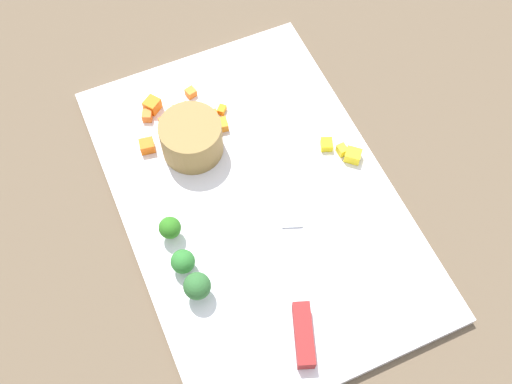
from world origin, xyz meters
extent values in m
plane|color=brown|center=(0.00, 0.00, 0.00)|extent=(4.00, 4.00, 0.00)
cube|color=white|center=(0.00, 0.00, 0.01)|extent=(0.47, 0.31, 0.01)
cylinder|color=olive|center=(0.09, 0.04, 0.04)|extent=(0.08, 0.08, 0.05)
cube|color=silver|center=(0.03, -0.05, 0.01)|extent=(0.19, 0.09, 0.00)
cube|color=maroon|center=(-0.18, 0.02, 0.02)|extent=(0.07, 0.04, 0.02)
cube|color=orange|center=(0.13, -0.01, 0.02)|extent=(0.02, 0.01, 0.01)
cube|color=orange|center=(0.17, 0.02, 0.02)|extent=(0.01, 0.01, 0.01)
cube|color=orange|center=(0.14, 0.06, 0.02)|extent=(0.01, 0.01, 0.01)
cube|color=orange|center=(0.15, 0.04, 0.02)|extent=(0.01, 0.01, 0.01)
cube|color=orange|center=(0.16, 0.08, 0.02)|extent=(0.02, 0.02, 0.01)
cube|color=orange|center=(0.17, 0.07, 0.02)|extent=(0.02, 0.02, 0.02)
cube|color=orange|center=(0.15, 0.03, 0.02)|extent=(0.02, 0.02, 0.01)
cube|color=orange|center=(0.11, 0.00, 0.02)|extent=(0.02, 0.02, 0.01)
cube|color=orange|center=(0.11, 0.10, 0.02)|extent=(0.02, 0.02, 0.01)
cube|color=orange|center=(0.12, 0.01, 0.02)|extent=(0.02, 0.02, 0.01)
cube|color=yellow|center=(0.01, -0.12, 0.02)|extent=(0.01, 0.01, 0.01)
cube|color=yellow|center=(0.03, -0.11, 0.02)|extent=(0.02, 0.02, 0.01)
cube|color=yellow|center=(0.00, -0.13, 0.02)|extent=(0.02, 0.03, 0.01)
cylinder|color=#90BF67|center=(-0.05, 0.11, 0.02)|extent=(0.01, 0.01, 0.01)
sphere|color=#2F772F|center=(-0.05, 0.11, 0.03)|extent=(0.03, 0.03, 0.03)
cylinder|color=#83BE6B|center=(-0.09, 0.11, 0.02)|extent=(0.01, 0.01, 0.02)
sphere|color=#2F6731|center=(-0.09, 0.11, 0.04)|extent=(0.03, 0.03, 0.03)
cylinder|color=#8DBA5A|center=(-0.01, 0.11, 0.02)|extent=(0.01, 0.01, 0.01)
sphere|color=#2E741E|center=(-0.01, 0.11, 0.03)|extent=(0.03, 0.03, 0.03)
camera|label=1|loc=(-0.31, 0.14, 0.66)|focal=43.19mm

